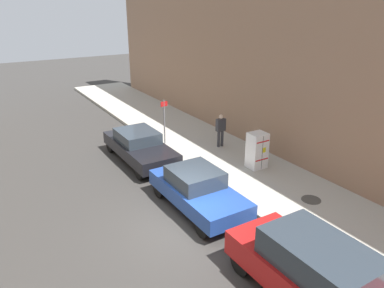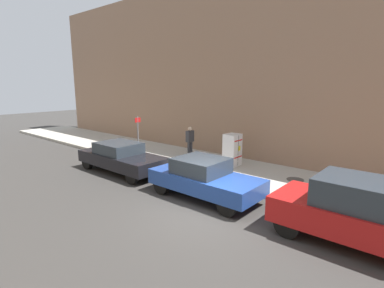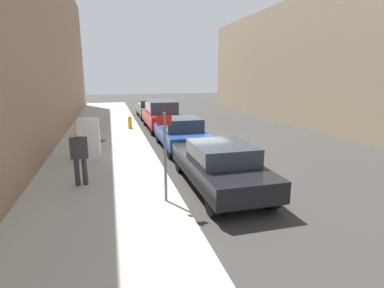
# 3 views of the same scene
# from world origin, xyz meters

# --- Properties ---
(ground_plane) EXTENTS (80.00, 80.00, 0.00)m
(ground_plane) POSITION_xyz_m (0.00, 0.00, 0.00)
(ground_plane) COLOR #383533
(sidewalk_slab) EXTENTS (4.09, 44.00, 0.17)m
(sidewalk_slab) POSITION_xyz_m (-4.45, 0.00, 0.09)
(sidewalk_slab) COLOR #B2ADA0
(sidewalk_slab) RESTS_ON ground
(building_facade_near) EXTENTS (1.95, 39.60, 9.69)m
(building_facade_near) POSITION_xyz_m (-7.47, 0.00, 4.84)
(building_facade_near) COLOR #937056
(building_facade_near) RESTS_ON ground
(discarded_refrigerator) EXTENTS (0.75, 0.67, 1.55)m
(discarded_refrigerator) POSITION_xyz_m (-4.88, -2.15, 0.95)
(discarded_refrigerator) COLOR white
(discarded_refrigerator) RESTS_ON sidewalk_slab
(manhole_cover) EXTENTS (0.70, 0.70, 0.02)m
(manhole_cover) POSITION_xyz_m (-4.71, 1.08, 0.18)
(manhole_cover) COLOR #47443F
(manhole_cover) RESTS_ON sidewalk_slab
(street_sign_post) EXTENTS (0.36, 0.07, 2.26)m
(street_sign_post) POSITION_xyz_m (-2.83, -6.70, 1.45)
(street_sign_post) COLOR slate
(street_sign_post) RESTS_ON sidewalk_slab
(fire_hydrant) EXTENTS (0.22, 0.22, 0.74)m
(fire_hydrant) POSITION_xyz_m (-2.99, 4.25, 0.55)
(fire_hydrant) COLOR gold
(fire_hydrant) RESTS_ON sidewalk_slab
(pedestrian_walking_far) EXTENTS (0.47, 0.22, 1.63)m
(pedestrian_walking_far) POSITION_xyz_m (-4.99, -4.96, 1.11)
(pedestrian_walking_far) COLOR #333338
(pedestrian_walking_far) RESTS_ON sidewalk_slab
(parked_sedan_dark) EXTENTS (1.83, 4.63, 1.39)m
(parked_sedan_dark) POSITION_xyz_m (-1.06, -5.79, 0.72)
(parked_sedan_dark) COLOR black
(parked_sedan_dark) RESTS_ON ground
(parked_hatchback_blue) EXTENTS (1.80, 4.16, 1.45)m
(parked_hatchback_blue) POSITION_xyz_m (-1.06, -0.84, 0.74)
(parked_hatchback_blue) COLOR #23479E
(parked_hatchback_blue) RESTS_ON ground
(parked_suv_red) EXTENTS (1.86, 4.81, 1.75)m
(parked_suv_red) POSITION_xyz_m (-1.06, 4.45, 0.91)
(parked_suv_red) COLOR red
(parked_suv_red) RESTS_ON ground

